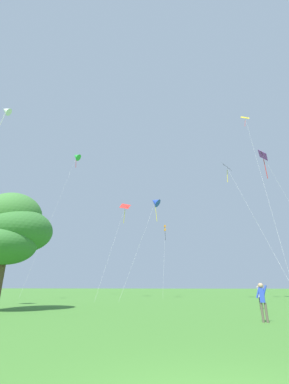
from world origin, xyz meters
name	(u,v)px	position (x,y,z in m)	size (l,w,h in m)	color
kite_blue_delta	(155,202)	(-4.37, 31.99, 13.02)	(4.21, 7.41, 13.84)	blue
kite_red_high	(124,211)	(-9.50, 34.46, 12.62)	(1.75, 10.66, 14.03)	red
kite_green_small	(76,157)	(-20.13, 38.24, 24.94)	(2.58, 9.62, 25.84)	green
kite_orange_box	(165,229)	(-3.87, 43.34, 11.39)	(0.44, 9.76, 12.15)	orange
kite_black_large	(228,172)	(6.02, 30.08, 16.25)	(2.72, 12.56, 17.91)	black
kite_yellow_diamond	(247,127)	(8.81, 28.08, 21.83)	(2.27, 11.42, 24.47)	yellow
kite_purple_streamer	(265,162)	(11.64, 32.18, 18.42)	(4.71, 5.88, 20.16)	purple
kite_white_distant	(6,111)	(-21.37, 19.98, 21.83)	(4.11, 9.57, 22.52)	white
person_with_spool	(262,298)	(2.86, 9.49, 0.98)	(0.52, 0.24, 1.63)	#665B4C
person_in_blue_jacket	(260,295)	(4.61, 16.98, 0.94)	(0.42, 0.39, 1.56)	black
tree_right_cluster	(13,230)	(-12.31, 12.76, 5.24)	(4.79, 5.00, 7.90)	brown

